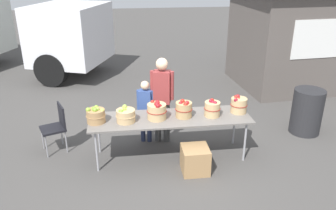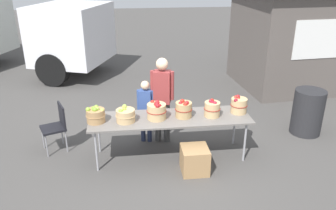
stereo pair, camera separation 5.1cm
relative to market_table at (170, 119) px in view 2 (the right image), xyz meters
name	(u,v)px [view 2 (the right image)]	position (x,y,z in m)	size (l,w,h in m)	color
ground_plane	(170,156)	(0.00, 0.00, -0.71)	(40.00, 40.00, 0.00)	#474442
market_table	(170,119)	(0.00, 0.00, 0.00)	(2.70, 0.76, 0.75)	slate
apple_basket_green_0	(96,115)	(-1.22, -0.02, 0.16)	(0.32, 0.32, 0.27)	#A87F51
apple_basket_green_1	(125,115)	(-0.74, -0.06, 0.15)	(0.33, 0.33, 0.26)	tan
apple_basket_red_0	(157,111)	(-0.23, -0.02, 0.18)	(0.33, 0.33, 0.32)	tan
apple_basket_red_1	(184,109)	(0.23, 0.00, 0.18)	(0.29, 0.29, 0.31)	tan
apple_basket_red_2	(212,108)	(0.71, -0.03, 0.17)	(0.28, 0.28, 0.30)	tan
apple_basket_red_3	(239,105)	(1.20, 0.06, 0.17)	(0.29, 0.29, 0.31)	tan
vendor_adult	(162,94)	(-0.07, 0.57, 0.24)	(0.42, 0.28, 1.62)	#3F3F3F
child_customer	(146,107)	(-0.38, 0.60, 0.00)	(0.31, 0.21, 1.20)	#262D4C
food_kiosk	(300,34)	(3.89, 3.40, 0.67)	(3.71, 3.16, 2.74)	#59514C
folding_chair	(57,124)	(-1.97, 0.48, -0.21)	(0.52, 0.52, 0.86)	black
trash_barrel	(308,112)	(2.78, 0.57, -0.27)	(0.59, 0.59, 0.89)	#262628
produce_crate	(195,160)	(0.34, -0.51, -0.50)	(0.43, 0.43, 0.43)	#A87F51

